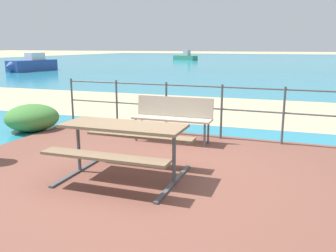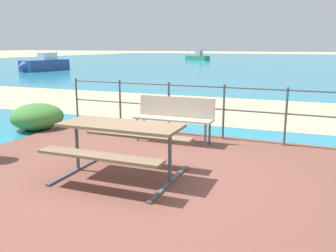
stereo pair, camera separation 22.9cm
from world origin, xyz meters
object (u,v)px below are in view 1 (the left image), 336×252
(boat_near, at_px, (185,57))
(boat_mid, at_px, (32,65))
(park_bench, at_px, (173,114))
(picnic_table, at_px, (124,137))

(boat_near, xyz_separation_m, boat_mid, (-4.20, -24.48, 0.10))
(park_bench, xyz_separation_m, boat_mid, (-17.14, 15.52, -0.09))
(park_bench, relative_size, boat_mid, 0.35)
(park_bench, height_order, boat_mid, boat_mid)
(park_bench, distance_m, boat_near, 42.04)
(picnic_table, relative_size, park_bench, 1.13)
(park_bench, bearing_deg, picnic_table, -90.51)
(picnic_table, xyz_separation_m, boat_near, (-12.97, 42.10, -0.24))
(boat_near, bearing_deg, park_bench, 127.00)
(picnic_table, xyz_separation_m, park_bench, (-0.04, 2.10, -0.05))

